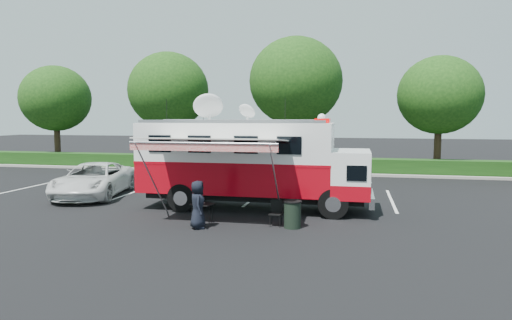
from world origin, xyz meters
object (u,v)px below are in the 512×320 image
at_px(folding_table, 202,205).
at_px(command_truck, 251,162).
at_px(white_suv, 94,196).
at_px(trash_bin, 293,214).

bearing_deg(folding_table, command_truck, 64.24).
bearing_deg(command_truck, white_suv, 170.79).
xyz_separation_m(white_suv, trash_bin, (9.68, -3.96, 0.45)).
distance_m(command_truck, white_suv, 8.00).
distance_m(command_truck, trash_bin, 3.66).
relative_size(white_suv, trash_bin, 6.07).
distance_m(folding_table, trash_bin, 3.21).
bearing_deg(folding_table, white_suv, 150.09).
bearing_deg(trash_bin, command_truck, 126.33).
xyz_separation_m(command_truck, folding_table, (-1.20, -2.48, -1.28)).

